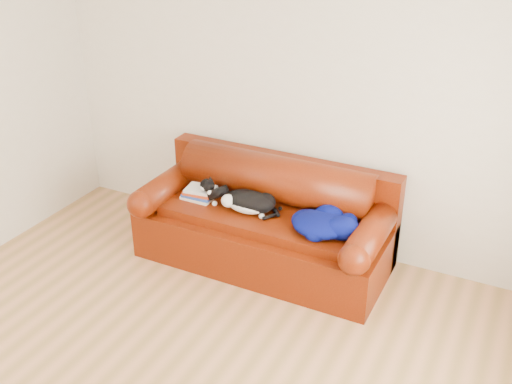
% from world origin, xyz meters
% --- Properties ---
extents(ground, '(4.50, 4.50, 0.00)m').
position_xyz_m(ground, '(0.00, 0.00, 0.00)').
color(ground, olive).
rests_on(ground, ground).
extents(room_shell, '(4.52, 4.02, 2.61)m').
position_xyz_m(room_shell, '(0.12, 0.02, 1.67)').
color(room_shell, beige).
rests_on(room_shell, ground).
extents(sofa_base, '(2.10, 0.90, 0.50)m').
position_xyz_m(sofa_base, '(-0.01, 1.49, 0.24)').
color(sofa_base, '#3F0B02').
rests_on(sofa_base, ground).
extents(sofa_back, '(2.10, 1.01, 0.88)m').
position_xyz_m(sofa_back, '(-0.01, 1.74, 0.54)').
color(sofa_back, '#3F0B02').
rests_on(sofa_back, ground).
extents(book_stack, '(0.27, 0.22, 0.10)m').
position_xyz_m(book_stack, '(-0.60, 1.44, 0.55)').
color(book_stack, beige).
rests_on(book_stack, sofa_base).
extents(cat, '(0.64, 0.35, 0.23)m').
position_xyz_m(cat, '(-0.12, 1.42, 0.59)').
color(cat, black).
rests_on(cat, sofa_base).
extents(blanket, '(0.64, 0.52, 0.17)m').
position_xyz_m(blanket, '(0.56, 1.40, 0.57)').
color(blanket, '#020243').
rests_on(blanket, sofa_base).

